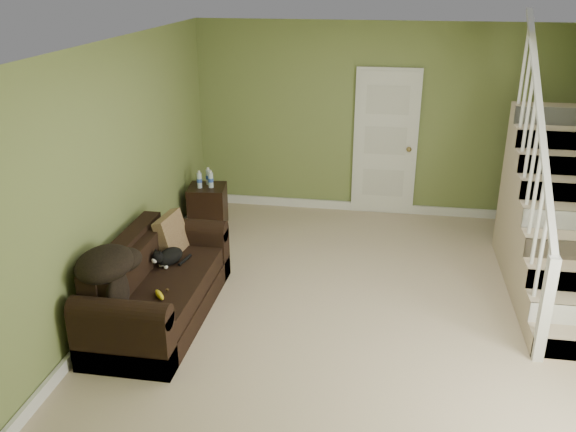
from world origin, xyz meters
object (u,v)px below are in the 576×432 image
(side_table, at_px, (208,206))
(banana, at_px, (159,295))
(cat, at_px, (169,257))
(sofa, at_px, (156,289))

(side_table, relative_size, banana, 4.10)
(cat, xyz_separation_m, banana, (0.13, -0.64, -0.06))
(sofa, height_order, side_table, side_table)
(cat, bearing_deg, side_table, 120.64)
(side_table, distance_m, banana, 2.67)
(side_table, height_order, banana, side_table)
(sofa, bearing_deg, banana, -63.59)
(sofa, distance_m, banana, 0.44)
(side_table, bearing_deg, sofa, -86.15)
(sofa, relative_size, cat, 4.14)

